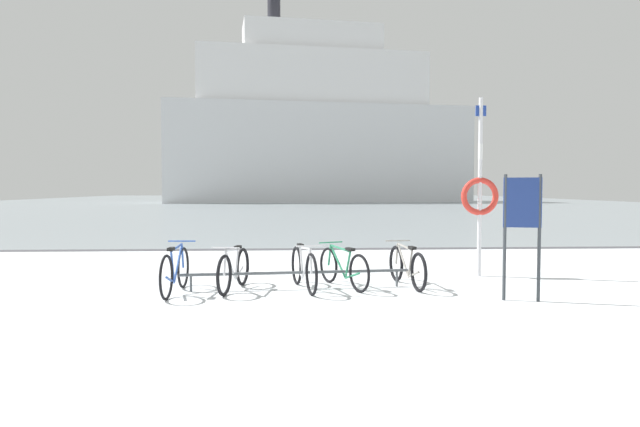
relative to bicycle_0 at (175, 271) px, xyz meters
name	(u,v)px	position (x,y,z in m)	size (l,w,h in m)	color
ground	(302,204)	(3.07, 50.30, -0.41)	(80.00, 132.00, 0.08)	silver
bike_rack	(297,273)	(1.96, 0.30, -0.10)	(3.86, 0.42, 0.31)	#4C5156
bicycle_0	(175,271)	(0.00, 0.00, 0.00)	(0.46, 1.74, 0.82)	black
bicycle_1	(234,270)	(0.92, 0.22, -0.02)	(0.51, 1.61, 0.77)	black
bicycle_2	(304,268)	(2.08, 0.24, -0.01)	(0.53, 1.72, 0.79)	black
bicycle_3	(343,268)	(2.76, 0.42, -0.03)	(0.77, 1.59, 0.75)	black
bicycle_4	(407,266)	(3.87, 0.47, -0.03)	(0.46, 1.73, 0.76)	black
info_sign	(522,215)	(5.34, -0.85, 0.92)	(0.54, 0.18, 1.91)	#33383D
rescue_post	(480,192)	(5.50, 1.52, 1.26)	(0.73, 0.11, 3.43)	silver
ferry_ship	(317,129)	(4.96, 57.80, 8.27)	(36.33, 12.83, 25.75)	silver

